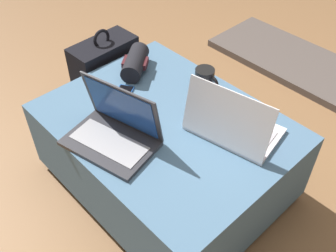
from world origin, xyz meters
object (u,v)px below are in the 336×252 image
at_px(cell_phone, 122,96).
at_px(backpack, 106,78).
at_px(laptop_near, 114,131).
at_px(coffee_mug, 205,78).
at_px(wrist_brace, 135,63).
at_px(laptop_far, 232,125).

xyz_separation_m(cell_phone, backpack, (-0.38, 0.16, -0.19)).
relative_size(laptop_near, coffee_mug, 3.09).
relative_size(cell_phone, wrist_brace, 0.71).
distance_m(laptop_near, coffee_mug, 0.51).
height_order(laptop_near, backpack, laptop_near).
xyz_separation_m(laptop_far, backpack, (-0.87, -0.00, -0.24)).
bearing_deg(laptop_near, coffee_mug, 75.96).
bearing_deg(wrist_brace, coffee_mug, 25.52).
xyz_separation_m(laptop_near, cell_phone, (-0.20, 0.19, -0.05)).
bearing_deg(cell_phone, coffee_mug, 25.97).
distance_m(cell_phone, wrist_brace, 0.21).
height_order(laptop_far, cell_phone, laptop_far).
bearing_deg(laptop_near, cell_phone, 122.72).
relative_size(laptop_far, coffee_mug, 3.09).
bearing_deg(laptop_near, wrist_brace, 117.04).
bearing_deg(wrist_brace, cell_phone, -57.12).
bearing_deg(coffee_mug, laptop_near, -90.59).
bearing_deg(laptop_far, backpack, -11.10).
xyz_separation_m(laptop_near, laptop_far, (0.29, 0.35, 0.00)).
xyz_separation_m(laptop_near, wrist_brace, (-0.31, 0.36, -0.00)).
bearing_deg(coffee_mug, laptop_far, -28.41).
bearing_deg(coffee_mug, backpack, -164.97).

